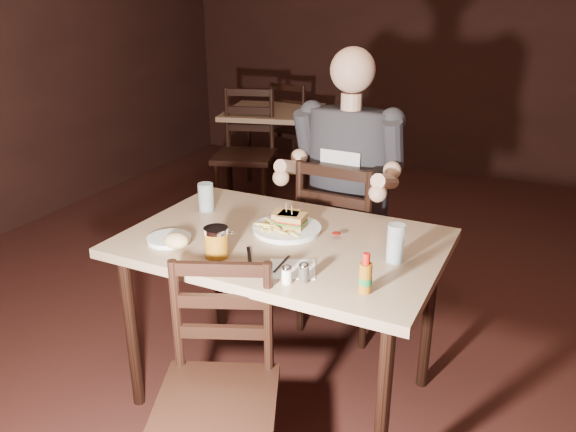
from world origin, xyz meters
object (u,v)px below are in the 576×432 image
at_px(chair_far, 346,244).
at_px(syrup_dispenser, 216,242).
at_px(hot_sauce, 366,273).
at_px(dinner_plate, 287,230).
at_px(bg_table, 274,120).
at_px(side_plate, 169,240).
at_px(glass_left, 206,197).
at_px(bg_chair_near, 245,156).
at_px(chair_near, 217,402).
at_px(glass_right, 395,243).
at_px(main_table, 283,255).
at_px(diner, 346,152).
at_px(bg_chair_far, 299,131).

xyz_separation_m(chair_far, syrup_dispenser, (-0.21, -0.94, 0.35)).
bearing_deg(syrup_dispenser, hot_sauce, -1.28).
xyz_separation_m(dinner_plate, syrup_dispenser, (-0.14, -0.33, 0.05)).
height_order(bg_table, side_plate, side_plate).
bearing_deg(glass_left, bg_table, 108.24).
bearing_deg(bg_chair_near, hot_sauce, -68.99).
bearing_deg(chair_near, syrup_dispenser, 96.90).
relative_size(hot_sauce, side_plate, 0.82).
height_order(bg_chair_near, dinner_plate, bg_chair_near).
distance_m(bg_table, glass_right, 3.01).
distance_m(bg_table, glass_left, 2.45).
bearing_deg(chair_near, dinner_plate, 72.98).
bearing_deg(syrup_dispenser, chair_near, -59.61).
xyz_separation_m(chair_far, bg_chair_near, (-1.27, 1.24, 0.02)).
relative_size(chair_far, syrup_dispenser, 8.08).
bearing_deg(main_table, diner, 85.48).
relative_size(chair_near, glass_right, 5.90).
xyz_separation_m(bg_table, side_plate, (0.81, -2.68, 0.10)).
distance_m(bg_table, bg_chair_far, 0.59).
bearing_deg(side_plate, bg_table, 106.85).
distance_m(diner, glass_right, 0.78).
distance_m(bg_chair_far, bg_chair_near, 1.10).
bearing_deg(bg_table, bg_chair_near, -90.00).
distance_m(bg_table, diner, 2.25).
height_order(bg_chair_near, side_plate, bg_chair_near).
bearing_deg(chair_near, glass_left, 101.25).
xyz_separation_m(bg_chair_near, glass_right, (1.68, -1.94, 0.34)).
distance_m(chair_far, diner, 0.51).
bearing_deg(bg_chair_near, side_plate, -84.90).
xyz_separation_m(diner, hot_sauce, (0.38, -0.92, -0.14)).
xyz_separation_m(diner, dinner_plate, (-0.07, -0.56, -0.20)).
bearing_deg(bg_chair_far, chair_far, 128.79).
xyz_separation_m(main_table, side_plate, (-0.41, -0.21, 0.08)).
height_order(chair_far, hot_sauce, chair_far).
xyz_separation_m(diner, syrup_dispenser, (-0.21, -0.89, -0.15)).
relative_size(bg_chair_near, side_plate, 5.81).
relative_size(bg_table, dinner_plate, 3.43).
distance_m(chair_near, bg_chair_near, 2.83).
bearing_deg(bg_table, syrup_dispenser, -68.71).
relative_size(bg_table, glass_right, 6.58).
relative_size(chair_near, hot_sauce, 6.09).
xyz_separation_m(chair_far, bg_chair_far, (-1.27, 2.34, -0.01)).
relative_size(dinner_plate, glass_left, 2.17).
distance_m(diner, glass_left, 0.71).
distance_m(chair_far, syrup_dispenser, 1.02).
distance_m(chair_far, glass_left, 0.82).
xyz_separation_m(bg_chair_far, diner, (1.27, -2.39, 0.51)).
bearing_deg(main_table, glass_left, 162.08).
bearing_deg(dinner_plate, glass_right, -11.07).
bearing_deg(main_table, hot_sauce, -33.81).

